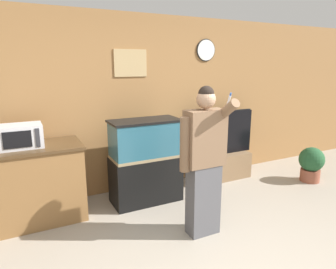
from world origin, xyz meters
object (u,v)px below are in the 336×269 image
Objects in this scene: microwave at (21,136)px; person_standing at (204,160)px; potted_plant at (311,163)px; tv_on_stand at (221,159)px; aquarium_on_stand at (146,161)px; counter_island at (23,185)px.

person_standing is at bearing -33.89° from microwave.
microwave is 0.81× the size of potted_plant.
potted_plant is (1.24, -0.78, -0.03)m from tv_on_stand.
microwave is 0.40× the size of aquarium_on_stand.
tv_on_stand is 2.08× the size of potted_plant.
potted_plant is (4.24, -0.67, -0.16)m from counter_island.
counter_island is 0.61m from microwave.
microwave is 0.28× the size of person_standing.
potted_plant is at bearing -31.97° from tv_on_stand.
aquarium_on_stand is at bearing -4.10° from microwave.
counter_island is at bearing 171.68° from microwave.
person_standing reaches higher than aquarium_on_stand.
person_standing is at bearing -33.51° from counter_island.
tv_on_stand is 0.71× the size of person_standing.
tv_on_stand is at bearing 46.56° from person_standing.
potted_plant is (4.21, -0.66, -0.77)m from microwave.
person_standing is (0.24, -1.07, 0.29)m from aquarium_on_stand.
aquarium_on_stand reaches higher than tv_on_stand.
aquarium_on_stand is at bearing 168.40° from potted_plant.
tv_on_stand is at bearing 148.03° from potted_plant.
potted_plant is at bearing -8.95° from microwave.
aquarium_on_stand is (1.54, -0.11, 0.11)m from counter_island.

